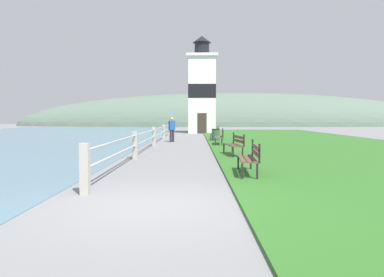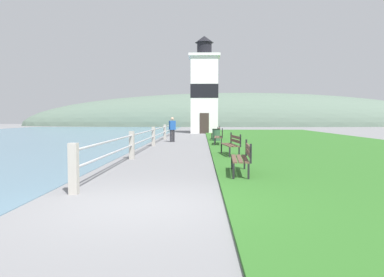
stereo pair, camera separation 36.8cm
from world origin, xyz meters
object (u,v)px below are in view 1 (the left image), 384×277
object	(u,v)px
park_bench_by_lighthouse	(216,132)
park_bench_near	(250,156)
person_strolling	(172,128)
trash_bin	(216,135)
park_bench_midway	(235,143)
park_bench_far	(220,136)
lighthouse	(202,90)

from	to	relation	value
park_bench_by_lighthouse	park_bench_near	bearing A→B (deg)	97.40
park_bench_by_lighthouse	person_strolling	distance (m)	3.86
park_bench_near	park_bench_by_lighthouse	xyz separation A→B (m)	(-0.03, 16.38, -0.00)
park_bench_by_lighthouse	person_strolling	world-z (taller)	person_strolling
trash_bin	park_bench_midway	bearing A→B (deg)	-88.35
park_bench_near	park_bench_by_lighthouse	size ratio (longest dim) A/B	1.08
park_bench_midway	person_strolling	xyz separation A→B (m)	(-3.12, 8.87, 0.33)
park_bench_far	park_bench_near	bearing A→B (deg)	93.72
park_bench_midway	park_bench_far	bearing A→B (deg)	-95.03
park_bench_near	trash_bin	size ratio (longest dim) A/B	2.24
park_bench_midway	park_bench_far	size ratio (longest dim) A/B	0.95
park_bench_near	park_bench_midway	distance (m)	5.05
trash_bin	park_bench_by_lighthouse	bearing A→B (deg)	86.72
park_bench_near	park_bench_far	size ratio (longest dim) A/B	0.94
park_bench_near	lighthouse	size ratio (longest dim) A/B	0.19
park_bench_near	park_bench_far	distance (m)	11.10
park_bench_by_lighthouse	park_bench_far	bearing A→B (deg)	96.81
person_strolling	trash_bin	size ratio (longest dim) A/B	1.90
park_bench_midway	person_strolling	world-z (taller)	person_strolling
park_bench_midway	lighthouse	size ratio (longest dim) A/B	0.20
park_bench_by_lighthouse	trash_bin	distance (m)	2.06
park_bench_midway	trash_bin	distance (m)	9.28
park_bench_by_lighthouse	park_bench_midway	bearing A→B (deg)	98.05
park_bench_near	park_bench_far	world-z (taller)	same
park_bench_near	park_bench_midway	world-z (taller)	same
trash_bin	park_bench_far	bearing A→B (deg)	-88.70
park_bench_by_lighthouse	lighthouse	world-z (taller)	lighthouse
park_bench_near	person_strolling	world-z (taller)	person_strolling
park_bench_near	lighthouse	bearing A→B (deg)	-84.85
person_strolling	trash_bin	distance (m)	2.91
lighthouse	trash_bin	distance (m)	13.98
park_bench_midway	park_bench_by_lighthouse	xyz separation A→B (m)	(-0.15, 11.32, -0.00)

